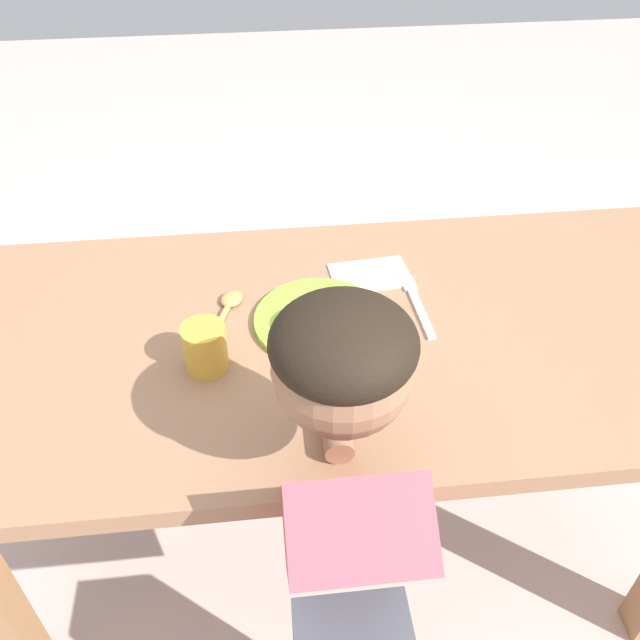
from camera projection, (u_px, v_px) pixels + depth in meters
name	position (u px, v px, depth m)	size (l,w,h in m)	color
ground_plane	(339.00, 545.00, 1.70)	(8.00, 8.00, 0.00)	beige
dining_table	(345.00, 379.00, 1.31)	(1.48, 0.70, 0.73)	#996E4F
plate	(318.00, 319.00, 1.23)	(0.24, 0.24, 0.05)	#8AD03A
fork	(416.00, 301.00, 1.29)	(0.03, 0.23, 0.01)	silver
spoon	(225.00, 311.00, 1.26)	(0.09, 0.18, 0.02)	tan
drinking_cup	(205.00, 347.00, 1.13)	(0.07, 0.07, 0.09)	gold
person	(347.00, 564.00, 1.00)	(0.19, 0.51, 1.03)	#4B545E
napkin	(370.00, 275.00, 1.35)	(0.16, 0.10, 0.00)	white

